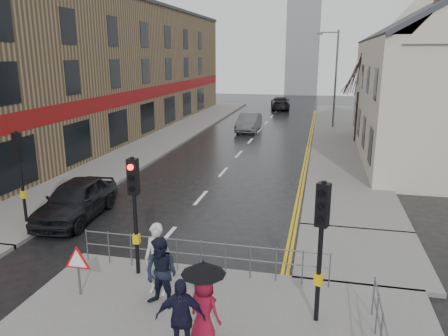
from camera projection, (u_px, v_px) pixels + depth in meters
The scene contains 22 objects.
ground at pixel (129, 280), 12.34m from camera, with size 120.00×120.00×0.00m, color black.
left_pavement at pixel (175, 132), 35.42m from camera, with size 4.00×44.00×0.14m, color #605E5B.
right_pavement at pixel (340, 134), 34.53m from camera, with size 4.00×40.00×0.14m, color #605E5B.
pavement_bridge_right at pixel (360, 254), 13.77m from camera, with size 4.00×4.20×0.14m, color #605E5B.
building_left_terrace at pixel (103, 70), 34.41m from camera, with size 8.00×42.00×10.00m, color #7D6548.
building_right_cream at pixel (445, 79), 25.57m from camera, with size 9.00×16.40×10.10m.
church_tower at pixel (303, 36), 68.27m from camera, with size 5.00×5.00×18.00m, color gray.
traffic_signal_near_left at pixel (134, 196), 11.87m from camera, with size 0.28×0.27×3.40m.
traffic_signal_near_right at pixel (321, 228), 9.67m from camera, with size 0.34×0.33×3.40m.
traffic_signal_far_left at pixel (19, 161), 15.73m from camera, with size 0.34×0.33×3.40m.
guard_railing_front at pixel (201, 250), 12.28m from camera, with size 7.14×0.04×1.00m.
warning_sign at pixel (78, 263), 11.11m from camera, with size 0.80×0.07×1.35m.
street_lamp at pixel (334, 73), 36.34m from camera, with size 1.83×0.25×8.00m.
tree_near at pixel (361, 70), 30.21m from camera, with size 2.40×2.40×6.58m.
tree_far at pixel (359, 75), 37.84m from camera, with size 2.40×2.40×5.64m.
pedestrian_a at pixel (157, 259), 11.17m from camera, with size 0.70×0.46×1.92m, color beige.
pedestrian_b at pixel (161, 273), 10.58m from camera, with size 0.87×0.68×1.80m, color black.
pedestrian_with_umbrella at pixel (204, 297), 9.20m from camera, with size 0.96×0.96×1.90m.
pedestrian_d at pixel (180, 318), 8.81m from camera, with size 1.03×0.43×1.75m, color black.
car_parked at pixel (76, 200), 16.78m from camera, with size 1.81×4.50×1.53m, color black.
car_mid at pixel (249, 122), 36.16m from camera, with size 1.55×4.46×1.47m, color #46484B.
car_far at pixel (280, 103), 50.50m from camera, with size 2.07×5.09×1.48m, color black.
Camera 1 is at (5.08, -10.28, 6.18)m, focal length 35.00 mm.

